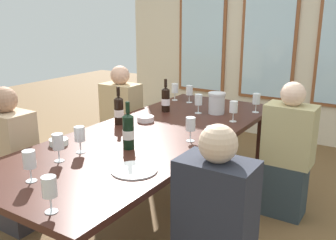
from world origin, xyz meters
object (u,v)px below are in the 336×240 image
(tasting_bowl_1, at_px, (59,142))
(wine_glass_8, at_px, (29,161))
(wine_bottle_2, at_px, (128,131))
(seated_person_0, at_px, (12,164))
(wine_bottle_0, at_px, (166,99))
(dining_table, at_px, (155,140))
(wine_bottle_1, at_px, (119,110))
(seated_person_2, at_px, (122,123))
(white_plate_0, at_px, (134,170))
(wine_glass_7, at_px, (175,89))
(wine_glass_1, at_px, (80,135))
(tasting_bowl_2, at_px, (146,119))
(seated_person_1, at_px, (215,235))
(wine_glass_9, at_px, (234,108))
(wine_glass_6, at_px, (256,100))
(wine_glass_0, at_px, (58,142))
(seated_person_3, at_px, (288,154))
(wine_glass_5, at_px, (49,188))
(wine_glass_3, at_px, (198,100))
(tasting_bowl_0, at_px, (214,130))
(wine_glass_2, at_px, (189,91))
(metal_pitcher, at_px, (217,103))
(wine_glass_4, at_px, (191,125))

(tasting_bowl_1, height_order, wine_glass_8, wine_glass_8)
(wine_bottle_2, xyz_separation_m, seated_person_0, (-0.90, -0.28, -0.34))
(wine_bottle_0, bearing_deg, dining_table, -64.93)
(wine_bottle_1, relative_size, seated_person_2, 0.28)
(white_plate_0, distance_m, wine_glass_7, 1.83)
(wine_glass_1, height_order, wine_glass_7, same)
(tasting_bowl_2, distance_m, seated_person_1, 1.42)
(tasting_bowl_2, relative_size, wine_glass_9, 0.80)
(dining_table, bearing_deg, wine_bottle_2, -81.66)
(wine_glass_1, xyz_separation_m, wine_glass_6, (0.60, 1.59, -0.00))
(wine_bottle_0, distance_m, wine_glass_0, 1.36)
(wine_bottle_2, distance_m, seated_person_2, 1.40)
(wine_bottle_1, bearing_deg, wine_glass_9, 36.88)
(dining_table, relative_size, white_plate_0, 9.97)
(dining_table, xyz_separation_m, seated_person_3, (0.84, 0.64, -0.15))
(wine_bottle_2, bearing_deg, wine_glass_7, 109.46)
(tasting_bowl_1, distance_m, tasting_bowl_2, 0.81)
(wine_glass_5, relative_size, wine_glass_6, 1.00)
(dining_table, distance_m, wine_bottle_1, 0.40)
(wine_glass_1, relative_size, seated_person_2, 0.16)
(tasting_bowl_2, distance_m, wine_glass_9, 0.73)
(dining_table, relative_size, wine_glass_7, 15.29)
(wine_glass_3, bearing_deg, wine_glass_6, 35.97)
(seated_person_1, bearing_deg, seated_person_0, 178.87)
(wine_glass_7, bearing_deg, seated_person_1, -53.08)
(tasting_bowl_0, xyz_separation_m, wine_glass_0, (-0.55, -1.03, 0.10))
(wine_glass_2, height_order, seated_person_3, seated_person_3)
(metal_pitcher, distance_m, tasting_bowl_1, 1.45)
(wine_bottle_1, xyz_separation_m, seated_person_0, (-0.48, -0.69, -0.33))
(tasting_bowl_0, relative_size, seated_person_0, 0.10)
(wine_glass_2, bearing_deg, dining_table, -75.48)
(wine_glass_1, bearing_deg, seated_person_2, 118.77)
(wine_glass_4, height_order, wine_glass_6, same)
(wine_glass_6, bearing_deg, wine_glass_7, 178.17)
(wine_glass_8, bearing_deg, wine_glass_9, 74.55)
(seated_person_0, xyz_separation_m, seated_person_3, (1.68, 1.30, 0.00))
(tasting_bowl_1, xyz_separation_m, wine_glass_9, (0.78, 1.17, 0.10))
(seated_person_0, bearing_deg, wine_glass_6, 51.95)
(seated_person_3, bearing_deg, wine_glass_3, 177.89)
(wine_glass_1, bearing_deg, wine_glass_6, 69.26)
(wine_glass_9, bearing_deg, wine_glass_5, -93.50)
(tasting_bowl_2, relative_size, wine_glass_1, 0.80)
(metal_pitcher, distance_m, wine_glass_6, 0.36)
(wine_glass_6, bearing_deg, tasting_bowl_0, -94.56)
(wine_bottle_1, xyz_separation_m, wine_glass_2, (0.11, 0.97, 0.00))
(wine_glass_1, bearing_deg, wine_bottle_2, 45.99)
(wine_glass_7, bearing_deg, wine_glass_2, -4.10)
(wine_glass_0, distance_m, seated_person_1, 1.06)
(wine_glass_8, bearing_deg, wine_glass_7, 99.99)
(wine_bottle_2, bearing_deg, tasting_bowl_2, 115.96)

